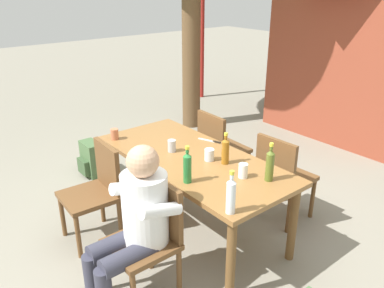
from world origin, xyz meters
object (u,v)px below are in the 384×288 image
Objects in this scene: bottle_green at (187,167)px; cup_steel at (172,146)px; bottle_clear at (231,195)px; chair_near_left at (96,188)px; chair_far_left at (219,146)px; person_in_white_shirt at (136,219)px; cup_glass at (209,155)px; bottle_olive at (270,165)px; chair_near_right at (150,233)px; table_knife at (211,141)px; backpack_by_far_side at (91,159)px; brick_kiosk at (367,38)px; bottle_amber at (225,150)px; cup_white at (243,171)px; dining_table at (192,165)px; cup_terracotta at (115,134)px; chair_far_right at (282,174)px.

bottle_green reaches higher than cup_steel.
bottle_clear is 1.09m from cup_steel.
chair_far_left is (-0.01, 1.46, 0.00)m from chair_near_left.
person_in_white_shirt is 11.52× the size of cup_glass.
chair_near_left is at bearing -141.00° from bottle_olive.
chair_near_right is at bearing -46.35° from cup_steel.
bottle_olive reaches higher than cup_steel.
chair_far_left reaches higher than cup_glass.
chair_near_right is 3.74× the size of table_knife.
chair_far_left is 2.13× the size of backpack_by_far_side.
brick_kiosk reaches higher than chair_far_left.
person_in_white_shirt is 3.80× the size of bottle_clear.
bottle_olive is at bearing 39.00° from chair_near_left.
chair_far_left is 3.16× the size of bottle_amber.
cup_steel is at bearing -169.66° from cup_white.
chair_near_left is 1.02m from cup_glass.
chair_near_left is 1.46m from chair_far_left.
backpack_by_far_side is (-2.01, 0.47, -0.29)m from chair_near_right.
chair_near_left is (-0.85, -0.00, 0.00)m from chair_near_right.
chair_far_left is (-0.43, 0.73, -0.16)m from dining_table.
chair_near_left is 0.61m from cup_terracotta.
bottle_olive is at bearing 104.30° from bottle_clear.
table_knife is at bearing 118.09° from chair_near_right.
cup_glass is at bearing 148.51° from bottle_clear.
bottle_amber is 2.39× the size of cup_white.
bottle_green is 0.44m from cup_glass.
person_in_white_shirt is 2.88× the size of backpack_by_far_side.
cup_terracotta is (-1.21, -1.06, 0.29)m from chair_far_right.
bottle_clear is 0.75m from bottle_amber.
cup_glass is at bearing 179.69° from cup_white.
bottle_clear reaches higher than cup_white.
brick_kiosk reaches higher than cup_white.
bottle_olive is at bearing -25.36° from chair_far_left.
table_knife reaches higher than backpack_by_far_side.
bottle_clear is 1.13× the size of bottle_amber.
bottle_green reaches higher than backpack_by_far_side.
bottle_olive is at bearing 74.52° from person_in_white_shirt.
cup_glass is (-0.56, -0.12, -0.08)m from bottle_olive.
cup_white is (0.27, -0.07, -0.06)m from bottle_amber.
bottle_green reaches higher than chair_near_right.
dining_table is 18.50× the size of cup_glass.
person_in_white_shirt reaches higher than bottle_green.
person_in_white_shirt reaches higher than chair_near_right.
cup_white is at bearing 125.04° from bottle_clear.
person_in_white_shirt reaches higher than table_knife.
cup_white is at bearing 81.10° from chair_near_right.
cup_terracotta reaches higher than backpack_by_far_side.
bottle_olive is at bearing 53.69° from bottle_green.
dining_table is at bearing 120.33° from chair_near_right.
table_knife is (-0.31, 0.29, -0.05)m from cup_glass.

